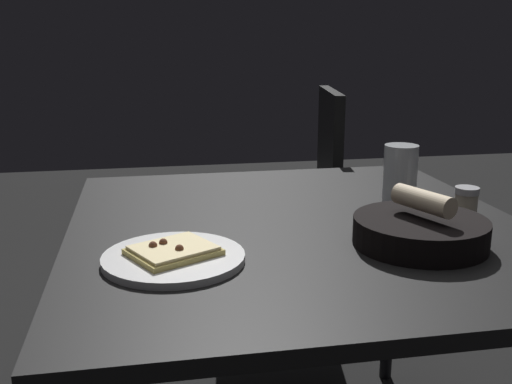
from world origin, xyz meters
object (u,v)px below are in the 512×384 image
object	(u,v)px
dining_table	(298,248)
pepper_shaker	(466,206)
pizza_plate	(174,256)
beer_glass	(400,178)
chair_near	(298,197)
bread_basket	(420,230)

from	to	relation	value
dining_table	pepper_shaker	world-z (taller)	pepper_shaker
pizza_plate	beer_glass	size ratio (longest dim) A/B	1.80
dining_table	chair_near	world-z (taller)	chair_near
dining_table	pizza_plate	distance (m)	0.35
beer_glass	chair_near	bearing A→B (deg)	-176.00
bread_basket	chair_near	xyz separation A→B (m)	(-1.07, 0.03, -0.22)
beer_glass	chair_near	size ratio (longest dim) A/B	0.16
bread_basket	beer_glass	bearing A→B (deg)	164.04
pizza_plate	bread_basket	world-z (taller)	bread_basket
bread_basket	pepper_shaker	size ratio (longest dim) A/B	3.45
pizza_plate	beer_glass	distance (m)	0.65
pizza_plate	pepper_shaker	distance (m)	0.68
pizza_plate	chair_near	bearing A→B (deg)	154.22
beer_glass	chair_near	xyz separation A→B (m)	(-0.77, -0.05, -0.25)
pizza_plate	chair_near	xyz separation A→B (m)	(-1.07, 0.52, -0.20)
beer_glass	chair_near	distance (m)	0.82
dining_table	pizza_plate	world-z (taller)	pizza_plate
pizza_plate	bread_basket	size ratio (longest dim) A/B	1.00
beer_glass	pepper_shaker	bearing A→B (deg)	29.46
bread_basket	beer_glass	xyz separation A→B (m)	(-0.30, 0.09, 0.03)
dining_table	beer_glass	distance (m)	0.33
dining_table	bread_basket	xyz separation A→B (m)	(0.18, 0.20, 0.09)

